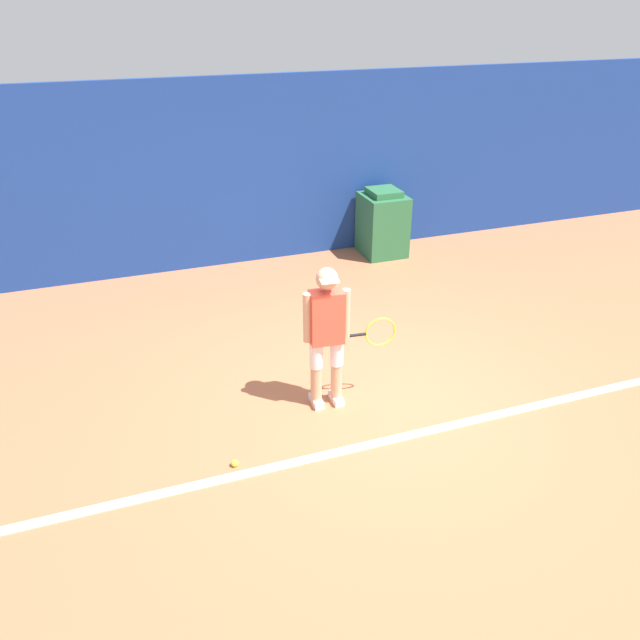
# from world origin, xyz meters

# --- Properties ---
(ground_plane) EXTENTS (24.00, 24.00, 0.00)m
(ground_plane) POSITION_xyz_m (0.00, 0.00, 0.00)
(ground_plane) COLOR #B76642
(back_wall) EXTENTS (24.00, 0.10, 2.87)m
(back_wall) POSITION_xyz_m (0.00, 4.42, 1.43)
(back_wall) COLOR navy
(back_wall) RESTS_ON ground_plane
(court_baseline) EXTENTS (21.60, 0.10, 0.01)m
(court_baseline) POSITION_xyz_m (0.00, -0.61, 0.01)
(court_baseline) COLOR white
(court_baseline) RESTS_ON ground_plane
(tennis_player) EXTENTS (0.98, 0.30, 1.57)m
(tennis_player) POSITION_xyz_m (-0.57, 0.20, 0.87)
(tennis_player) COLOR tan
(tennis_player) RESTS_ON ground_plane
(tennis_ball) EXTENTS (0.07, 0.07, 0.07)m
(tennis_ball) POSITION_xyz_m (-1.73, -0.46, 0.03)
(tennis_ball) COLOR #D1E533
(tennis_ball) RESTS_ON ground_plane
(covered_chair) EXTENTS (0.68, 0.73, 1.10)m
(covered_chair) POSITION_xyz_m (1.78, 3.96, 0.53)
(covered_chair) COLOR #28663D
(covered_chair) RESTS_ON ground_plane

